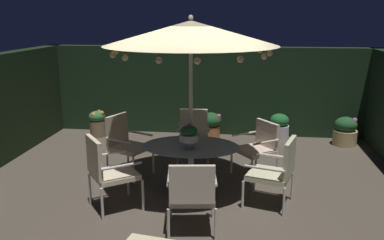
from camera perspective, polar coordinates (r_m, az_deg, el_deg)
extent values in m
cube|color=brown|center=(6.45, -0.68, -10.07)|extent=(7.51, 7.16, 0.02)
cube|color=black|center=(9.43, 2.17, 4.12)|extent=(7.51, 0.30, 1.97)
cylinder|color=silver|center=(6.54, -0.15, -9.46)|extent=(0.59, 0.59, 0.03)
cylinder|color=silver|center=(6.42, -0.15, -6.72)|extent=(0.09, 0.09, 0.70)
ellipsoid|color=#A1ACA8|center=(6.29, -0.15, -3.62)|extent=(1.49, 1.13, 0.03)
cylinder|color=silver|center=(6.17, -0.15, 0.45)|extent=(0.06, 0.06, 2.35)
cone|color=beige|center=(5.99, -0.16, 11.91)|extent=(2.52, 2.52, 0.35)
sphere|color=silver|center=(5.99, -0.16, 13.98)|extent=(0.07, 0.07, 0.07)
sphere|color=#F9DB8C|center=(5.99, 10.69, 9.04)|extent=(0.08, 0.08, 0.08)
sphere|color=#F9DB8C|center=(6.47, 9.36, 9.47)|extent=(0.08, 0.08, 0.08)
sphere|color=#F9DB8C|center=(6.85, 6.58, 9.81)|extent=(0.08, 0.08, 0.08)
sphere|color=#F9DB8C|center=(7.06, 3.36, 10.01)|extent=(0.08, 0.08, 0.08)
sphere|color=#F9DB8C|center=(7.12, -1.35, 10.07)|extent=(0.08, 0.08, 0.08)
sphere|color=#F9DB8C|center=(7.00, -4.90, 9.95)|extent=(0.08, 0.08, 0.08)
sphere|color=#F9DB8C|center=(6.68, -8.44, 9.64)|extent=(0.08, 0.08, 0.08)
sphere|color=#F9DB8C|center=(6.29, -10.43, 9.28)|extent=(0.08, 0.08, 0.08)
sphere|color=#F9DB8C|center=(5.73, -10.89, 8.80)|extent=(0.08, 0.08, 0.08)
sphere|color=#F9DB8C|center=(5.33, -9.23, 8.48)|extent=(0.08, 0.08, 0.08)
sphere|color=#F9DB8C|center=(4.98, -4.61, 8.22)|extent=(0.08, 0.08, 0.08)
sphere|color=#F9DB8C|center=(4.90, 0.76, 8.16)|extent=(0.08, 0.08, 0.08)
sphere|color=#F9DB8C|center=(5.11, 6.68, 8.32)|extent=(0.08, 0.08, 0.08)
sphere|color=#F9DB8C|center=(5.51, 9.93, 8.63)|extent=(0.08, 0.08, 0.08)
cylinder|color=beige|center=(6.13, -0.41, -3.42)|extent=(0.13, 0.13, 0.11)
cylinder|color=silver|center=(6.10, -0.41, -2.46)|extent=(0.29, 0.29, 0.10)
ellipsoid|color=#1C5328|center=(6.07, -0.41, -1.48)|extent=(0.26, 0.26, 0.15)
sphere|color=#A82C73|center=(6.05, -0.42, -0.95)|extent=(0.09, 0.09, 0.09)
cylinder|color=silver|center=(7.16, -5.35, -5.61)|extent=(0.04, 0.04, 0.44)
cylinder|color=silver|center=(6.78, -8.06, -6.85)|extent=(0.04, 0.04, 0.44)
cylinder|color=silver|center=(7.51, -8.84, -4.78)|extent=(0.04, 0.04, 0.44)
cylinder|color=silver|center=(7.14, -11.59, -5.90)|extent=(0.04, 0.04, 0.44)
cube|color=beige|center=(7.06, -8.54, -3.82)|extent=(0.72, 0.70, 0.07)
cube|color=beige|center=(7.15, -10.30, -1.25)|extent=(0.27, 0.48, 0.50)
cylinder|color=silver|center=(7.19, -7.25, -1.79)|extent=(0.51, 0.26, 0.04)
cylinder|color=silver|center=(6.82, -10.03, -2.82)|extent=(0.51, 0.26, 0.04)
cylinder|color=silver|center=(6.33, -8.81, -8.37)|extent=(0.04, 0.04, 0.45)
cylinder|color=silver|center=(5.85, -6.78, -10.27)|extent=(0.04, 0.04, 0.45)
cylinder|color=silver|center=(6.17, -13.91, -9.26)|extent=(0.04, 0.04, 0.45)
cylinder|color=silver|center=(5.68, -12.28, -11.32)|extent=(0.04, 0.04, 0.45)
cube|color=beige|center=(5.90, -10.56, -7.44)|extent=(0.79, 0.78, 0.07)
cube|color=beige|center=(5.72, -13.33, -5.07)|extent=(0.37, 0.47, 0.53)
cylinder|color=silver|center=(6.08, -11.55, -4.61)|extent=(0.47, 0.36, 0.04)
cylinder|color=silver|center=(5.57, -9.69, -6.27)|extent=(0.47, 0.36, 0.04)
cylinder|color=silver|center=(5.62, -3.01, -11.46)|extent=(0.04, 0.04, 0.42)
cylinder|color=silver|center=(5.63, 2.88, -11.43)|extent=(0.04, 0.04, 0.42)
cylinder|color=silver|center=(5.11, -3.27, -14.25)|extent=(0.04, 0.04, 0.42)
cylinder|color=silver|center=(5.12, 3.28, -14.22)|extent=(0.04, 0.04, 0.42)
cube|color=beige|center=(5.25, -0.03, -10.42)|extent=(0.63, 0.63, 0.07)
cube|color=beige|center=(4.89, 0.01, -8.88)|extent=(0.55, 0.13, 0.47)
cylinder|color=silver|center=(5.16, -3.21, -7.86)|extent=(0.11, 0.55, 0.04)
cylinder|color=silver|center=(5.16, 3.15, -7.83)|extent=(0.11, 0.55, 0.04)
cylinder|color=silver|center=(5.92, 7.02, -10.20)|extent=(0.04, 0.04, 0.41)
cylinder|color=silver|center=(6.43, 8.55, -8.25)|extent=(0.04, 0.04, 0.41)
cylinder|color=silver|center=(5.80, 12.56, -11.01)|extent=(0.04, 0.04, 0.41)
cylinder|color=silver|center=(6.31, 13.66, -8.93)|extent=(0.04, 0.04, 0.41)
cube|color=beige|center=(6.01, 10.55, -7.47)|extent=(0.70, 0.70, 0.07)
cube|color=beige|center=(5.86, 13.31, -5.13)|extent=(0.22, 0.54, 0.52)
cylinder|color=silver|center=(5.69, 9.94, -6.61)|extent=(0.54, 0.20, 0.04)
cylinder|color=silver|center=(6.21, 11.27, -4.87)|extent=(0.54, 0.20, 0.04)
cylinder|color=silver|center=(6.73, 8.23, -7.18)|extent=(0.04, 0.04, 0.41)
cylinder|color=silver|center=(7.16, 5.47, -5.74)|extent=(0.04, 0.04, 0.41)
cylinder|color=silver|center=(7.04, 11.69, -6.34)|extent=(0.04, 0.04, 0.41)
cylinder|color=silver|center=(7.46, 8.84, -5.03)|extent=(0.04, 0.04, 0.41)
cube|color=beige|center=(7.01, 8.62, -4.22)|extent=(0.75, 0.76, 0.07)
cube|color=beige|center=(7.09, 10.32, -1.93)|extent=(0.37, 0.48, 0.44)
cylinder|color=silver|center=(6.73, 10.17, -3.04)|extent=(0.43, 0.33, 0.04)
cylinder|color=silver|center=(7.17, 7.30, -1.86)|extent=(0.43, 0.33, 0.04)
cylinder|color=silver|center=(7.32, 2.21, -5.23)|extent=(0.04, 0.04, 0.41)
cylinder|color=silver|center=(7.34, -2.00, -5.18)|extent=(0.04, 0.04, 0.41)
cylinder|color=silver|center=(7.89, 2.19, -3.77)|extent=(0.04, 0.04, 0.41)
cylinder|color=silver|center=(7.91, -1.71, -3.73)|extent=(0.04, 0.04, 0.41)
cube|color=beige|center=(7.53, 0.18, -2.72)|extent=(0.58, 0.63, 0.07)
cube|color=beige|center=(7.74, 0.24, -0.19)|extent=(0.52, 0.11, 0.47)
cylinder|color=silver|center=(7.47, 2.23, -1.07)|extent=(0.09, 0.58, 0.04)
cylinder|color=silver|center=(7.48, -1.88, -1.04)|extent=(0.09, 0.58, 0.04)
cylinder|color=#AC643F|center=(9.11, 2.59, -1.68)|extent=(0.40, 0.40, 0.29)
ellipsoid|color=#1F4722|center=(9.04, 2.60, -0.01)|extent=(0.47, 0.47, 0.33)
sphere|color=#EF467D|center=(8.97, 3.71, 0.54)|extent=(0.10, 0.10, 0.10)
sphere|color=#EB5365|center=(9.15, 2.30, 0.31)|extent=(0.07, 0.07, 0.07)
sphere|color=#D9567A|center=(8.88, 1.90, -0.05)|extent=(0.07, 0.07, 0.07)
cylinder|color=#846B51|center=(9.49, -12.89, -1.17)|extent=(0.34, 0.34, 0.36)
ellipsoid|color=#316E38|center=(9.42, -12.99, 0.47)|extent=(0.36, 0.36, 0.25)
sphere|color=orange|center=(9.34, -12.35, 0.93)|extent=(0.10, 0.10, 0.10)
sphere|color=orange|center=(9.52, -12.70, 1.16)|extent=(0.08, 0.08, 0.08)
sphere|color=orange|center=(9.43, -13.81, 0.46)|extent=(0.09, 0.09, 0.09)
sphere|color=#DD8446|center=(9.32, -13.41, 0.69)|extent=(0.11, 0.11, 0.11)
cylinder|color=silver|center=(9.32, 11.89, -1.61)|extent=(0.43, 0.43, 0.29)
ellipsoid|color=#1E5F2C|center=(9.26, 11.97, -0.05)|extent=(0.42, 0.42, 0.29)
sphere|color=beige|center=(9.23, 12.80, -0.06)|extent=(0.09, 0.09, 0.09)
sphere|color=beige|center=(9.38, 11.50, 0.38)|extent=(0.08, 0.08, 0.08)
sphere|color=silver|center=(9.14, 11.81, -0.06)|extent=(0.10, 0.10, 0.10)
cylinder|color=tan|center=(9.24, 20.31, -2.29)|extent=(0.49, 0.49, 0.31)
ellipsoid|color=#1E4D28|center=(9.17, 20.46, -0.60)|extent=(0.46, 0.46, 0.32)
sphere|color=#B9468C|center=(9.16, 21.53, -0.05)|extent=(0.11, 0.11, 0.11)
sphere|color=#B33F71|center=(9.33, 20.30, -0.19)|extent=(0.11, 0.11, 0.11)
sphere|color=#AE2D8D|center=(9.11, 19.80, -0.13)|extent=(0.09, 0.09, 0.09)
sphere|color=#AA4375|center=(9.05, 20.83, -0.33)|extent=(0.11, 0.11, 0.11)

